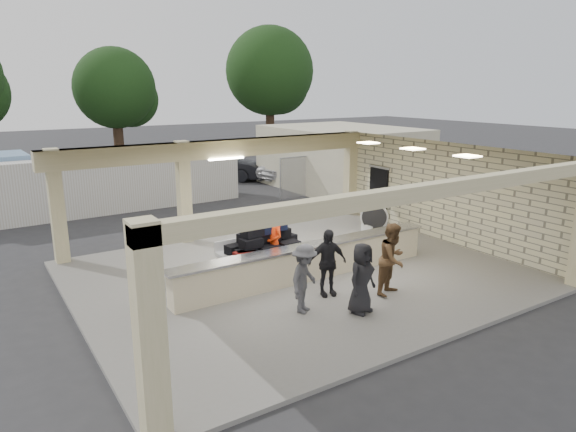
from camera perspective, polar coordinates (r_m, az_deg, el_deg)
ground at (r=14.84m, az=1.17°, el=-6.70°), size 120.00×120.00×0.00m
pavilion at (r=15.06m, az=0.46°, el=-0.99°), size 12.01×10.00×3.55m
baggage_counter at (r=14.25m, az=2.31°, el=-5.10°), size 8.20×0.58×0.98m
luggage_cart at (r=14.55m, az=-2.66°, el=-3.35°), size 2.53×1.62×1.45m
drum_fan at (r=18.90m, az=9.54°, el=-0.09°), size 0.98×0.90×1.11m
baggage_handler at (r=14.43m, az=-1.55°, el=-3.05°), size 0.37×0.67×1.83m
passenger_a at (r=13.36m, az=11.56°, el=-4.69°), size 0.99×0.67×1.87m
passenger_b at (r=13.05m, az=4.38°, el=-5.18°), size 1.08×0.61×1.74m
passenger_c at (r=12.08m, az=1.84°, el=-6.97°), size 1.11×0.90×1.67m
passenger_d at (r=12.18m, az=8.17°, el=-6.84°), size 0.89×0.55×1.70m
car_white_a at (r=29.81m, az=0.68°, el=5.21°), size 4.89×3.21×1.28m
car_white_b at (r=30.84m, az=4.73°, el=5.69°), size 4.82×1.80×1.52m
car_dark at (r=30.25m, az=-7.39°, el=5.54°), size 4.71×4.51×1.61m
container_white at (r=23.95m, az=-18.94°, el=3.65°), size 11.39×2.56×2.46m
fence at (r=28.10m, az=9.62°, el=5.31°), size 12.06×0.06×2.03m
tree_mid at (r=38.98m, az=-18.28°, el=13.01°), size 6.00×5.60×8.00m
tree_right at (r=42.80m, az=-1.78°, el=15.41°), size 7.20×7.00×10.00m
adjacent_building at (r=27.81m, az=5.97°, el=6.48°), size 6.00×8.00×3.20m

